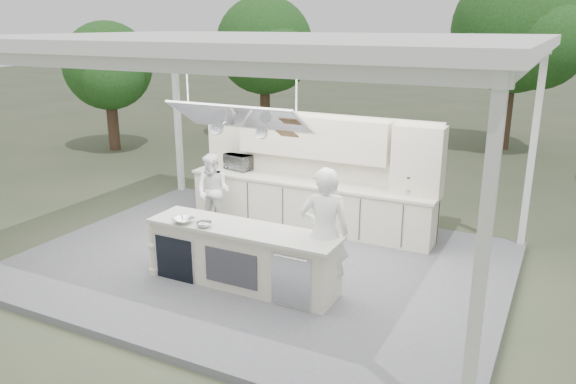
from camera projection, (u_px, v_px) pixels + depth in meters
The scene contains 12 objects.
ground at pixel (261, 267), 9.67m from camera, with size 90.00×90.00×0.00m, color #484E36.
stage_deck at pixel (261, 264), 9.66m from camera, with size 8.00×6.00×0.12m, color slate.
tent at pixel (258, 46), 8.59m from camera, with size 8.20×6.20×3.86m.
demo_island at pixel (242, 256), 8.65m from camera, with size 3.10×0.79×0.95m.
back_counter at pixel (308, 204), 11.12m from camera, with size 5.08×0.72×0.95m.
back_wall_unit at pixel (334, 156), 10.83m from camera, with size 5.05×0.48×2.25m.
tree_cluster at pixel (413, 49), 17.13m from camera, with size 19.55×9.40×5.85m.
head_chef at pixel (324, 234), 8.12m from camera, with size 0.73×0.48×1.99m, color white.
sous_chef at pixel (213, 191), 11.06m from camera, with size 0.72×0.56×1.48m, color white.
toaster_oven at pixel (239, 162), 11.83m from camera, with size 0.59×0.40×0.33m, color #AEB1B5.
bowl_large at pixel (183, 220), 8.69m from camera, with size 0.32×0.32×0.08m, color silver.
bowl_small at pixel (204, 224), 8.52m from camera, with size 0.24×0.24×0.08m, color silver.
Camera 1 is at (4.44, -7.71, 4.04)m, focal length 35.00 mm.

